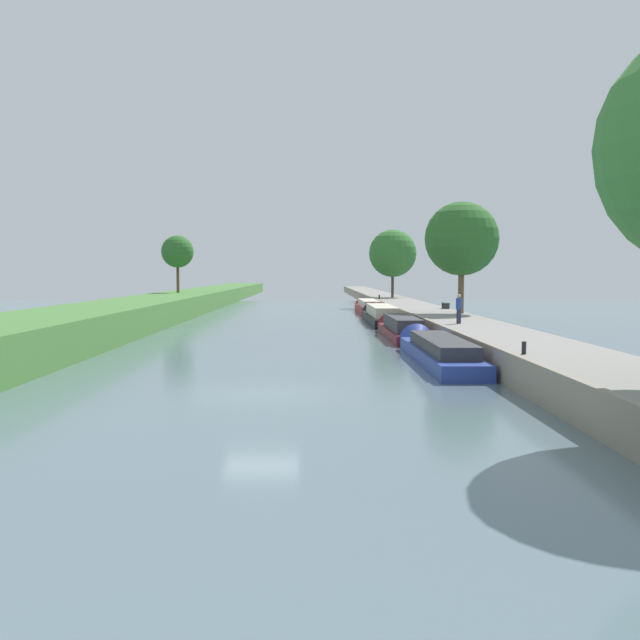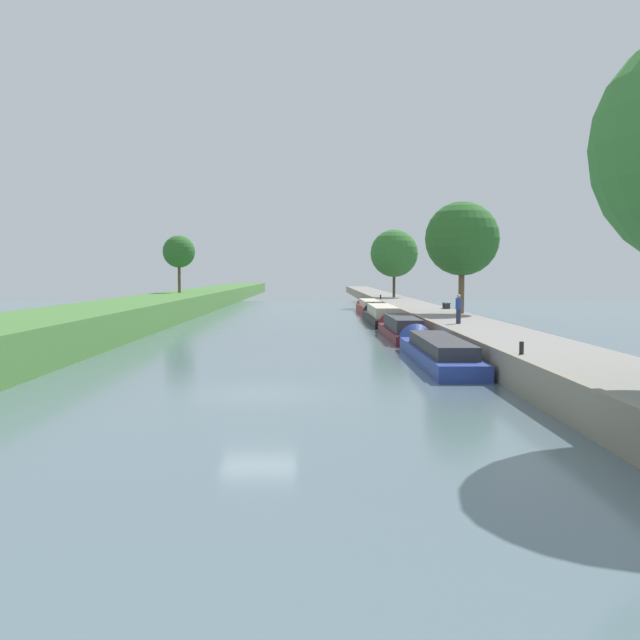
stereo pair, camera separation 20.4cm
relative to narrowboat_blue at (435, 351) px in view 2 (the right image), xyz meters
The scene contains 14 objects.
ground_plane 11.50m from the narrowboat_blue, 130.08° to the right, with size 160.00×160.00×0.00m, color slate.
right_towpath 9.46m from the narrowboat_blue, 68.46° to the right, with size 4.05×260.00×1.20m.
stone_quay 8.89m from the narrowboat_blue, 81.46° to the right, with size 0.25×260.00×1.25m.
narrowboat_blue is the anchor object (origin of this frame).
narrowboat_maroon 12.31m from the narrowboat_blue, 90.72° to the left, with size 1.87×12.01×1.98m.
narrowboat_black 25.81m from the narrowboat_blue, 90.27° to the left, with size 2.16×14.46×2.15m.
narrowboat_red 39.89m from the narrowboat_blue, 90.04° to the left, with size 1.95×13.79×1.95m.
tree_rightbank_midnear 19.35m from the narrowboat_blue, 74.81° to the left, with size 5.20×5.20×7.86m.
tree_rightbank_midfar 51.91m from the narrowboat_blue, 85.79° to the left, with size 5.57×5.57×7.95m.
tree_leftbank_downstream 50.58m from the narrowboat_blue, 113.93° to the left, with size 3.52×3.52×6.26m.
person_walking 8.14m from the narrowboat_blue, 71.13° to the left, with size 0.34×0.34×1.66m.
mooring_bollard_near 7.93m from the narrowboat_blue, 77.19° to the right, with size 0.16×0.16×0.45m.
mooring_bollard_far 46.37m from the narrowboat_blue, 87.84° to the left, with size 0.16×0.16×0.45m.
park_bench 25.22m from the narrowboat_blue, 78.45° to the left, with size 0.44×1.50×0.47m.
Camera 2 is at (1.90, -23.78, 4.04)m, focal length 40.16 mm.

